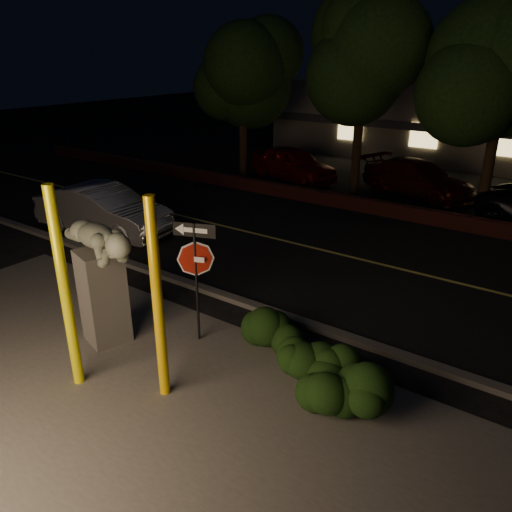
% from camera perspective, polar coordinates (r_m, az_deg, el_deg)
% --- Properties ---
extents(ground, '(90.00, 90.00, 0.00)m').
position_cam_1_polar(ground, '(17.32, 14.02, 3.21)').
color(ground, black).
rests_on(ground, ground).
extents(patio, '(14.00, 6.00, 0.02)m').
position_cam_1_polar(patio, '(9.11, -14.52, -15.55)').
color(patio, '#4C4944').
rests_on(patio, ground).
extents(road, '(80.00, 8.00, 0.01)m').
position_cam_1_polar(road, '(14.72, 9.57, 0.16)').
color(road, black).
rests_on(road, ground).
extents(lane_marking, '(80.00, 0.12, 0.00)m').
position_cam_1_polar(lane_marking, '(14.72, 9.57, 0.21)').
color(lane_marking, '#C6BB4F').
rests_on(lane_marking, road).
extents(curb, '(80.00, 0.25, 0.12)m').
position_cam_1_polar(curb, '(11.47, 0.33, -5.92)').
color(curb, '#4C4944').
rests_on(curb, ground).
extents(brick_wall, '(40.00, 0.35, 0.50)m').
position_cam_1_polar(brick_wall, '(18.41, 15.64, 5.00)').
color(brick_wall, '#4C1C18').
rests_on(brick_wall, ground).
extents(parking_lot, '(40.00, 12.00, 0.01)m').
position_cam_1_polar(parking_lot, '(23.74, 20.53, 7.63)').
color(parking_lot, black).
rests_on(parking_lot, ground).
extents(building, '(22.00, 10.20, 4.00)m').
position_cam_1_polar(building, '(31.09, 25.29, 13.92)').
color(building, slate).
rests_on(building, ground).
extents(tree_far_a, '(4.60, 4.60, 7.43)m').
position_cam_1_polar(tree_far_a, '(22.97, -1.57, 22.02)').
color(tree_far_a, black).
rests_on(tree_far_a, ground).
extents(tree_far_b, '(5.20, 5.20, 8.41)m').
position_cam_1_polar(tree_far_b, '(20.34, 12.42, 23.51)').
color(tree_far_b, black).
rests_on(tree_far_b, ground).
extents(tree_far_c, '(4.80, 4.80, 7.84)m').
position_cam_1_polar(tree_far_c, '(18.45, 27.04, 20.68)').
color(tree_far_c, black).
rests_on(tree_far_c, ground).
extents(yellow_pole_left, '(0.18, 0.18, 3.63)m').
position_cam_1_polar(yellow_pole_left, '(8.86, -21.00, -3.79)').
color(yellow_pole_left, '#FFF80D').
rests_on(yellow_pole_left, ground).
extents(yellow_pole_right, '(0.18, 0.18, 3.54)m').
position_cam_1_polar(yellow_pole_right, '(8.18, -11.18, -5.22)').
color(yellow_pole_right, yellow).
rests_on(yellow_pole_right, ground).
extents(signpost, '(0.81, 0.32, 2.52)m').
position_cam_1_polar(signpost, '(9.65, -6.93, -0.37)').
color(signpost, black).
rests_on(signpost, ground).
extents(sculpture, '(2.44, 1.27, 2.62)m').
position_cam_1_polar(sculpture, '(10.08, -17.37, -1.34)').
color(sculpture, '#4C4944').
rests_on(sculpture, ground).
extents(hedge_center, '(1.80, 1.01, 0.90)m').
position_cam_1_polar(hedge_center, '(10.07, 1.87, -7.73)').
color(hedge_center, black).
rests_on(hedge_center, ground).
extents(hedge_right, '(1.82, 1.27, 1.08)m').
position_cam_1_polar(hedge_right, '(8.99, 7.37, -11.34)').
color(hedge_right, black).
rests_on(hedge_right, ground).
extents(hedge_far_right, '(1.58, 1.21, 0.97)m').
position_cam_1_polar(hedge_far_right, '(8.39, 10.06, -14.76)').
color(hedge_far_right, black).
rests_on(hedge_far_right, ground).
extents(silver_sedan, '(4.87, 2.15, 1.55)m').
position_cam_1_polar(silver_sedan, '(16.74, -17.03, 5.03)').
color(silver_sedan, '#B8B8BD').
rests_on(silver_sedan, ground).
extents(parked_car_red, '(4.77, 2.95, 1.52)m').
position_cam_1_polar(parked_car_red, '(23.03, 4.23, 10.49)').
color(parked_car_red, maroon).
rests_on(parked_car_red, ground).
extents(parked_car_darkred, '(5.22, 3.40, 1.41)m').
position_cam_1_polar(parked_car_darkred, '(21.49, 18.00, 8.44)').
color(parked_car_darkred, '#47100B').
rests_on(parked_car_darkred, ground).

